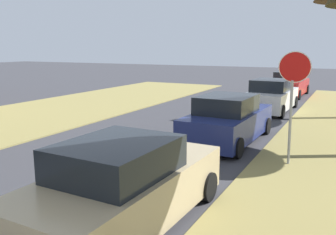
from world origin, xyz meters
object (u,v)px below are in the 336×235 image
(parked_sedan_white, at_px, (271,96))
(parked_sedan_tan, at_px, (124,187))
(parked_sedan_navy, at_px, (228,120))
(parked_sedan_red, at_px, (289,85))
(stop_sign_far, at_px, (293,84))

(parked_sedan_white, bearing_deg, parked_sedan_tan, -89.42)
(parked_sedan_navy, bearing_deg, parked_sedan_tan, -88.37)
(parked_sedan_white, distance_m, parked_sedan_red, 6.33)
(parked_sedan_red, bearing_deg, stop_sign_far, -81.11)
(parked_sedan_tan, bearing_deg, parked_sedan_navy, 91.63)
(parked_sedan_tan, bearing_deg, parked_sedan_red, 90.74)
(stop_sign_far, bearing_deg, parked_sedan_red, 98.89)
(parked_sedan_navy, xyz_separation_m, parked_sedan_white, (0.05, 6.65, 0.00))
(stop_sign_far, bearing_deg, parked_sedan_white, 104.63)
(stop_sign_far, height_order, parked_sedan_white, stop_sign_far)
(parked_sedan_navy, bearing_deg, stop_sign_far, -36.62)
(stop_sign_far, height_order, parked_sedan_red, stop_sign_far)
(parked_sedan_navy, relative_size, parked_sedan_white, 1.00)
(stop_sign_far, distance_m, parked_sedan_red, 14.88)
(parked_sedan_tan, bearing_deg, stop_sign_far, 66.79)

